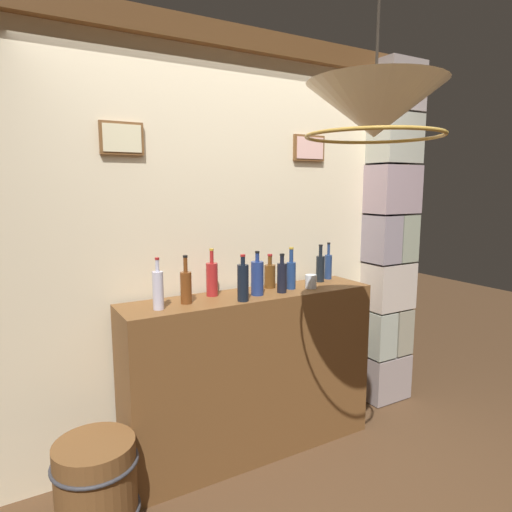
{
  "coord_description": "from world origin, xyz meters",
  "views": [
    {
      "loc": [
        -1.37,
        -1.57,
        1.75
      ],
      "look_at": [
        0.0,
        0.78,
        1.32
      ],
      "focal_mm": 31.49,
      "sensor_mm": 36.0,
      "label": 1
    }
  ],
  "objects_px": {
    "liquor_bottle_port": "(270,275)",
    "liquor_bottle_bourbon": "(158,289)",
    "liquor_bottle_vermouth": "(328,266)",
    "liquor_bottle_amaro": "(243,282)",
    "liquor_bottle_gin": "(186,286)",
    "pendant_lamp": "(375,112)",
    "liquor_bottle_sherry": "(291,274)",
    "wooden_barrel": "(96,486)",
    "liquor_bottle_vodka": "(282,277)",
    "liquor_bottle_rum": "(320,267)",
    "liquor_bottle_whiskey": "(257,278)",
    "glass_tumbler_rocks": "(311,281)",
    "liquor_bottle_scotch": "(212,278)"
  },
  "relations": [
    {
      "from": "liquor_bottle_scotch",
      "to": "liquor_bottle_rum",
      "type": "bearing_deg",
      "value": -0.39
    },
    {
      "from": "liquor_bottle_port",
      "to": "liquor_bottle_vermouth",
      "type": "height_order",
      "value": "liquor_bottle_vermouth"
    },
    {
      "from": "liquor_bottle_sherry",
      "to": "wooden_barrel",
      "type": "distance_m",
      "value": 1.63
    },
    {
      "from": "liquor_bottle_gin",
      "to": "liquor_bottle_amaro",
      "type": "distance_m",
      "value": 0.33
    },
    {
      "from": "liquor_bottle_gin",
      "to": "pendant_lamp",
      "type": "bearing_deg",
      "value": -61.74
    },
    {
      "from": "glass_tumbler_rocks",
      "to": "wooden_barrel",
      "type": "xyz_separation_m",
      "value": [
        -1.45,
        -0.16,
        -0.88
      ]
    },
    {
      "from": "liquor_bottle_port",
      "to": "glass_tumbler_rocks",
      "type": "height_order",
      "value": "liquor_bottle_port"
    },
    {
      "from": "liquor_bottle_vermouth",
      "to": "pendant_lamp",
      "type": "bearing_deg",
      "value": -121.32
    },
    {
      "from": "liquor_bottle_gin",
      "to": "liquor_bottle_sherry",
      "type": "relative_size",
      "value": 1.02
    },
    {
      "from": "liquor_bottle_amaro",
      "to": "liquor_bottle_gin",
      "type": "bearing_deg",
      "value": 159.44
    },
    {
      "from": "liquor_bottle_vermouth",
      "to": "liquor_bottle_gin",
      "type": "relative_size",
      "value": 0.95
    },
    {
      "from": "liquor_bottle_vermouth",
      "to": "liquor_bottle_amaro",
      "type": "relative_size",
      "value": 0.96
    },
    {
      "from": "liquor_bottle_bourbon",
      "to": "glass_tumbler_rocks",
      "type": "distance_m",
      "value": 1.05
    },
    {
      "from": "liquor_bottle_rum",
      "to": "pendant_lamp",
      "type": "xyz_separation_m",
      "value": [
        -0.54,
        -1.03,
        0.88
      ]
    },
    {
      "from": "liquor_bottle_gin",
      "to": "pendant_lamp",
      "type": "distance_m",
      "value": 1.39
    },
    {
      "from": "liquor_bottle_vodka",
      "to": "liquor_bottle_bourbon",
      "type": "bearing_deg",
      "value": 179.27
    },
    {
      "from": "wooden_barrel",
      "to": "liquor_bottle_vermouth",
      "type": "bearing_deg",
      "value": 10.91
    },
    {
      "from": "liquor_bottle_rum",
      "to": "pendant_lamp",
      "type": "bearing_deg",
      "value": -117.84
    },
    {
      "from": "liquor_bottle_vodka",
      "to": "liquor_bottle_rum",
      "type": "bearing_deg",
      "value": 18.34
    },
    {
      "from": "wooden_barrel",
      "to": "liquor_bottle_gin",
      "type": "bearing_deg",
      "value": 19.0
    },
    {
      "from": "liquor_bottle_scotch",
      "to": "wooden_barrel",
      "type": "xyz_separation_m",
      "value": [
        -0.79,
        -0.29,
        -0.94
      ]
    },
    {
      "from": "liquor_bottle_vermouth",
      "to": "wooden_barrel",
      "type": "bearing_deg",
      "value": -169.09
    },
    {
      "from": "liquor_bottle_whiskey",
      "to": "liquor_bottle_gin",
      "type": "relative_size",
      "value": 0.98
    },
    {
      "from": "liquor_bottle_sherry",
      "to": "liquor_bottle_amaro",
      "type": "xyz_separation_m",
      "value": [
        -0.43,
        -0.12,
        0.01
      ]
    },
    {
      "from": "liquor_bottle_vermouth",
      "to": "liquor_bottle_sherry",
      "type": "distance_m",
      "value": 0.44
    },
    {
      "from": "liquor_bottle_vodka",
      "to": "wooden_barrel",
      "type": "xyz_separation_m",
      "value": [
        -1.22,
        -0.15,
        -0.93
      ]
    },
    {
      "from": "pendant_lamp",
      "to": "wooden_barrel",
      "type": "relative_size",
      "value": 1.23
    },
    {
      "from": "liquor_bottle_scotch",
      "to": "wooden_barrel",
      "type": "distance_m",
      "value": 1.26
    },
    {
      "from": "liquor_bottle_whiskey",
      "to": "liquor_bottle_rum",
      "type": "relative_size",
      "value": 1.04
    },
    {
      "from": "liquor_bottle_bourbon",
      "to": "wooden_barrel",
      "type": "xyz_separation_m",
      "value": [
        -0.41,
        -0.16,
        -0.94
      ]
    },
    {
      "from": "liquor_bottle_whiskey",
      "to": "liquor_bottle_vermouth",
      "type": "height_order",
      "value": "liquor_bottle_whiskey"
    },
    {
      "from": "glass_tumbler_rocks",
      "to": "wooden_barrel",
      "type": "bearing_deg",
      "value": -173.89
    },
    {
      "from": "liquor_bottle_port",
      "to": "liquor_bottle_sherry",
      "type": "relative_size",
      "value": 0.82
    },
    {
      "from": "liquor_bottle_bourbon",
      "to": "liquor_bottle_whiskey",
      "type": "bearing_deg",
      "value": 0.96
    },
    {
      "from": "liquor_bottle_gin",
      "to": "wooden_barrel",
      "type": "bearing_deg",
      "value": -161.0
    },
    {
      "from": "liquor_bottle_whiskey",
      "to": "liquor_bottle_sherry",
      "type": "relative_size",
      "value": 1.0
    },
    {
      "from": "liquor_bottle_port",
      "to": "liquor_bottle_bourbon",
      "type": "bearing_deg",
      "value": -170.05
    },
    {
      "from": "liquor_bottle_scotch",
      "to": "liquor_bottle_vodka",
      "type": "relative_size",
      "value": 1.18
    },
    {
      "from": "liquor_bottle_sherry",
      "to": "pendant_lamp",
      "type": "bearing_deg",
      "value": -103.92
    },
    {
      "from": "glass_tumbler_rocks",
      "to": "pendant_lamp",
      "type": "relative_size",
      "value": 0.15
    },
    {
      "from": "liquor_bottle_whiskey",
      "to": "glass_tumbler_rocks",
      "type": "relative_size",
      "value": 3.07
    },
    {
      "from": "liquor_bottle_bourbon",
      "to": "liquor_bottle_whiskey",
      "type": "distance_m",
      "value": 0.64
    },
    {
      "from": "liquor_bottle_vodka",
      "to": "pendant_lamp",
      "type": "bearing_deg",
      "value": -97.94
    },
    {
      "from": "liquor_bottle_gin",
      "to": "liquor_bottle_sherry",
      "type": "bearing_deg",
      "value": 0.35
    },
    {
      "from": "liquor_bottle_vermouth",
      "to": "wooden_barrel",
      "type": "relative_size",
      "value": 0.56
    },
    {
      "from": "liquor_bottle_sherry",
      "to": "liquor_bottle_vodka",
      "type": "relative_size",
      "value": 1.11
    },
    {
      "from": "liquor_bottle_sherry",
      "to": "liquor_bottle_whiskey",
      "type": "bearing_deg",
      "value": -172.74
    },
    {
      "from": "liquor_bottle_whiskey",
      "to": "liquor_bottle_gin",
      "type": "height_order",
      "value": "liquor_bottle_gin"
    },
    {
      "from": "liquor_bottle_vodka",
      "to": "liquor_bottle_port",
      "type": "bearing_deg",
      "value": 88.04
    },
    {
      "from": "liquor_bottle_bourbon",
      "to": "glass_tumbler_rocks",
      "type": "xyz_separation_m",
      "value": [
        1.05,
        -0.0,
        -0.07
      ]
    }
  ]
}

